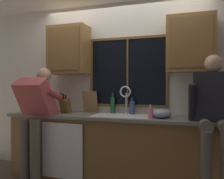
% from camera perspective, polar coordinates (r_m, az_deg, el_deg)
% --- Properties ---
extents(back_wall, '(5.46, 0.12, 2.55)m').
position_cam_1_polar(back_wall, '(3.63, 2.82, 0.13)').
color(back_wall, silver).
rests_on(back_wall, floor).
extents(window_glass, '(1.10, 0.02, 0.95)m').
position_cam_1_polar(window_glass, '(3.55, 3.72, 4.14)').
color(window_glass, black).
extents(window_frame_top, '(1.17, 0.02, 0.04)m').
position_cam_1_polar(window_frame_top, '(3.60, 3.69, 12.00)').
color(window_frame_top, brown).
extents(window_frame_bottom, '(1.17, 0.02, 0.04)m').
position_cam_1_polar(window_frame_bottom, '(3.55, 3.67, -3.82)').
color(window_frame_bottom, brown).
extents(window_frame_left, '(0.04, 0.02, 0.95)m').
position_cam_1_polar(window_frame_left, '(3.73, -4.80, 3.99)').
color(window_frame_left, brown).
extents(window_frame_right, '(0.03, 0.02, 0.95)m').
position_cam_1_polar(window_frame_right, '(3.44, 12.88, 4.21)').
color(window_frame_right, brown).
extents(window_mullion_center, '(0.02, 0.02, 0.95)m').
position_cam_1_polar(window_mullion_center, '(3.54, 3.67, 4.15)').
color(window_mullion_center, brown).
extents(lower_cabinet_run, '(3.06, 0.58, 0.88)m').
position_cam_1_polar(lower_cabinet_run, '(3.42, 1.16, -14.12)').
color(lower_cabinet_run, brown).
rests_on(lower_cabinet_run, floor).
extents(countertop, '(3.12, 0.62, 0.04)m').
position_cam_1_polar(countertop, '(3.31, 1.06, -6.49)').
color(countertop, slate).
rests_on(countertop, lower_cabinet_run).
extents(dishwasher_front, '(0.60, 0.02, 0.74)m').
position_cam_1_polar(dishwasher_front, '(3.39, -11.68, -13.95)').
color(dishwasher_front, white).
extents(upper_cabinet_left, '(0.60, 0.36, 0.72)m').
position_cam_1_polar(upper_cabinet_left, '(3.76, -10.14, 9.09)').
color(upper_cabinet_left, olive).
extents(upper_cabinet_right, '(0.60, 0.36, 0.72)m').
position_cam_1_polar(upper_cabinet_right, '(3.31, 18.08, 10.15)').
color(upper_cabinet_right, olive).
extents(sink, '(0.80, 0.46, 0.21)m').
position_cam_1_polar(sink, '(3.30, 2.40, -7.86)').
color(sink, silver).
rests_on(sink, lower_cabinet_run).
extents(faucet, '(0.18, 0.09, 0.40)m').
position_cam_1_polar(faucet, '(3.44, 3.36, -1.63)').
color(faucet, silver).
rests_on(faucet, countertop).
extents(person_standing, '(0.53, 0.68, 1.58)m').
position_cam_1_polar(person_standing, '(3.50, -17.55, -4.99)').
color(person_standing, '#595147').
rests_on(person_standing, floor).
extents(person_sitting_on_counter, '(0.54, 0.65, 1.26)m').
position_cam_1_polar(person_sitting_on_counter, '(2.88, 22.92, -3.63)').
color(person_sitting_on_counter, '#595147').
rests_on(person_sitting_on_counter, countertop).
extents(knife_block, '(0.12, 0.18, 0.32)m').
position_cam_1_polar(knife_block, '(3.62, -10.91, -3.80)').
color(knife_block, brown).
rests_on(knife_block, countertop).
extents(cutting_board, '(0.23, 0.09, 0.32)m').
position_cam_1_polar(cutting_board, '(3.67, -5.17, -2.91)').
color(cutting_board, '#997047').
rests_on(cutting_board, countertop).
extents(mixing_bowl, '(0.26, 0.26, 0.13)m').
position_cam_1_polar(mixing_bowl, '(3.12, 11.50, -5.54)').
color(mixing_bowl, '#8C99A8').
rests_on(mixing_bowl, countertop).
extents(soap_dispenser, '(0.06, 0.07, 0.18)m').
position_cam_1_polar(soap_dispenser, '(3.05, 9.05, -5.49)').
color(soap_dispenser, pink).
rests_on(soap_dispenser, countertop).
extents(bottle_green_glass, '(0.07, 0.07, 0.31)m').
position_cam_1_polar(bottle_green_glass, '(3.56, 0.15, -3.58)').
color(bottle_green_glass, '#1E592D').
rests_on(bottle_green_glass, countertop).
extents(bottle_tall_clear, '(0.08, 0.08, 0.24)m').
position_cam_1_polar(bottle_tall_clear, '(3.44, 4.77, -4.21)').
color(bottle_tall_clear, '#334C8C').
rests_on(bottle_tall_clear, countertop).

